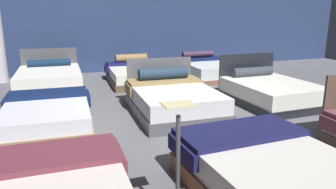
% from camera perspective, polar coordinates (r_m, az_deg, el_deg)
% --- Properties ---
extents(ground_plane, '(18.00, 18.00, 0.02)m').
position_cam_1_polar(ground_plane, '(6.08, 1.61, -4.19)').
color(ground_plane, '#5B5B60').
extents(showroom_back_wall, '(18.00, 0.06, 3.50)m').
position_cam_1_polar(showroom_back_wall, '(10.87, -8.93, 13.36)').
color(showroom_back_wall, navy).
rests_on(showroom_back_wall, ground_plane).
extents(bed_1, '(1.65, 2.19, 0.55)m').
position_cam_1_polar(bed_1, '(3.68, 18.28, -13.57)').
color(bed_1, brown).
rests_on(bed_1, ground_plane).
extents(bed_3, '(1.57, 2.03, 0.49)m').
position_cam_1_polar(bed_3, '(5.86, -20.87, -3.52)').
color(bed_3, '#8E6F50').
rests_on(bed_3, ground_plane).
extents(bed_4, '(1.65, 2.14, 0.97)m').
position_cam_1_polar(bed_4, '(6.24, 0.92, -0.90)').
color(bed_4, '#515257').
rests_on(bed_4, ground_plane).
extents(bed_5, '(1.63, 2.04, 0.97)m').
position_cam_1_polar(bed_5, '(7.34, 17.89, 0.50)').
color(bed_5, black).
rests_on(bed_5, ground_plane).
extents(bed_6, '(1.67, 2.22, 0.94)m').
position_cam_1_polar(bed_6, '(8.85, -20.45, 2.64)').
color(bed_6, '#4C4D52').
rests_on(bed_6, ground_plane).
extents(bed_7, '(1.65, 2.12, 0.72)m').
position_cam_1_polar(bed_7, '(9.07, -5.67, 3.63)').
color(bed_7, brown).
rests_on(bed_7, ground_plane).
extents(bed_8, '(1.55, 2.15, 0.72)m').
position_cam_1_polar(bed_8, '(9.90, 6.93, 4.58)').
color(bed_8, brown).
rests_on(bed_8, ground_plane).
extents(price_sign, '(0.28, 0.24, 1.19)m').
position_cam_1_polar(price_sign, '(3.00, 1.76, -14.95)').
color(price_sign, '#3F3F44').
rests_on(price_sign, ground_plane).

